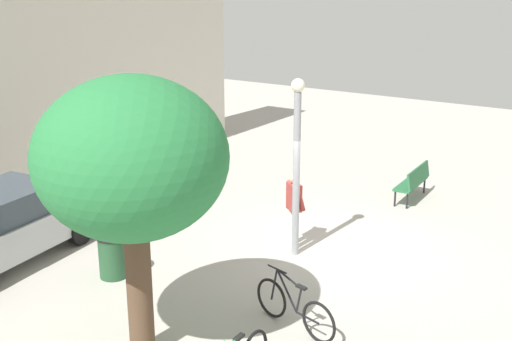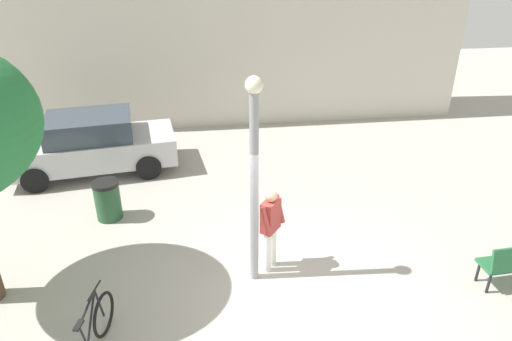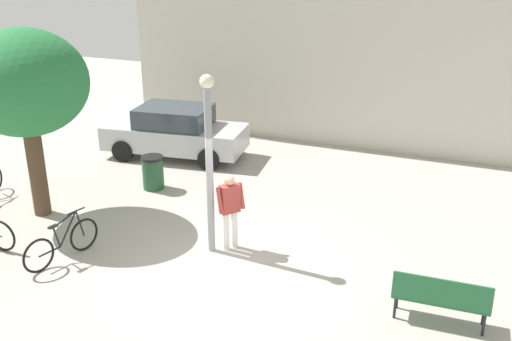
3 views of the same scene
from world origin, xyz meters
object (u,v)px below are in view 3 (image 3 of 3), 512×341
object	(u,v)px
bicycle_black	(62,243)
parked_car_silver	(175,132)
person_by_lamppost	(230,207)
plaza_tree	(24,84)
park_bench	(441,296)
trash_bin	(153,172)
lamppost	(209,154)

from	to	relation	value
bicycle_black	parked_car_silver	xyz separation A→B (m)	(-1.00, 6.38, 0.39)
person_by_lamppost	plaza_tree	bearing A→B (deg)	-178.24
person_by_lamppost	park_bench	size ratio (longest dim) A/B	1.03
bicycle_black	trash_bin	bearing A→B (deg)	94.31
person_by_lamppost	parked_car_silver	world-z (taller)	person_by_lamppost
plaza_tree	parked_car_silver	xyz separation A→B (m)	(0.95, 4.77, -2.39)
person_by_lamppost	bicycle_black	world-z (taller)	person_by_lamppost
plaza_tree	parked_car_silver	bearing A→B (deg)	78.78
person_by_lamppost	bicycle_black	bearing A→B (deg)	-149.22
lamppost	bicycle_black	xyz separation A→B (m)	(-2.62, -1.52, -1.78)
bicycle_black	trash_bin	distance (m)	3.96
park_bench	bicycle_black	bearing A→B (deg)	-174.72
lamppost	bicycle_black	distance (m)	3.51
trash_bin	person_by_lamppost	bearing A→B (deg)	-34.08
parked_car_silver	trash_bin	bearing A→B (deg)	-73.85
person_by_lamppost	bicycle_black	distance (m)	3.48
park_bench	parked_car_silver	bearing A→B (deg)	145.61
plaza_tree	bicycle_black	world-z (taller)	plaza_tree
plaza_tree	bicycle_black	distance (m)	3.75
lamppost	person_by_lamppost	size ratio (longest dim) A/B	2.25
park_bench	trash_bin	size ratio (longest dim) A/B	1.81
park_bench	bicycle_black	world-z (taller)	bicycle_black
bicycle_black	parked_car_silver	size ratio (longest dim) A/B	0.40
plaza_tree	parked_car_silver	world-z (taller)	plaza_tree
person_by_lamppost	trash_bin	xyz separation A→B (m)	(-3.24, 2.19, -0.51)
plaza_tree	trash_bin	xyz separation A→B (m)	(1.65, 2.34, -2.71)
bicycle_black	plaza_tree	bearing A→B (deg)	140.49
lamppost	plaza_tree	world-z (taller)	plaza_tree
parked_car_silver	person_by_lamppost	bearing A→B (deg)	-49.50
bicycle_black	trash_bin	size ratio (longest dim) A/B	1.98
park_bench	trash_bin	distance (m)	8.30
lamppost	trash_bin	bearing A→B (deg)	140.24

